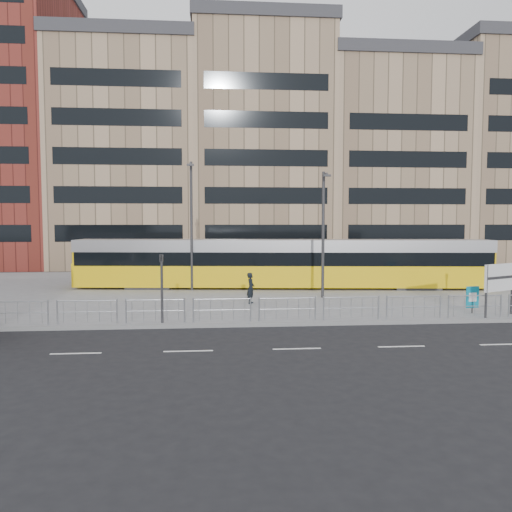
{
  "coord_description": "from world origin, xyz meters",
  "views": [
    {
      "loc": [
        -1.02,
        -22.03,
        4.73
      ],
      "look_at": [
        1.31,
        6.0,
        2.77
      ],
      "focal_mm": 35.0,
      "sensor_mm": 36.0,
      "label": 1
    }
  ],
  "objects": [
    {
      "name": "lamp_post_west",
      "position": [
        -2.54,
        11.12,
        4.76
      ],
      "size": [
        0.45,
        1.04,
        8.47
      ],
      "color": "#2D2D30",
      "rests_on": "plaza"
    },
    {
      "name": "tram",
      "position": [
        3.59,
        11.86,
        1.82
      ],
      "size": [
        28.34,
        5.5,
        3.32
      ],
      "rotation": [
        0.0,
        0.0,
        -0.1
      ],
      "color": "yellow",
      "rests_on": "plaza"
    },
    {
      "name": "kerb",
      "position": [
        0.0,
        0.05,
        0.07
      ],
      "size": [
        64.0,
        0.25,
        0.17
      ],
      "primitive_type": "cube",
      "color": "gray",
      "rests_on": "ground"
    },
    {
      "name": "traffic_light_west",
      "position": [
        -3.4,
        0.5,
        2.12
      ],
      "size": [
        0.18,
        0.21,
        3.1
      ],
      "rotation": [
        0.0,
        0.0,
        -0.08
      ],
      "color": "#2D2D30",
      "rests_on": "plaza"
    },
    {
      "name": "building_row",
      "position": [
        1.55,
        34.27,
        12.91
      ],
      "size": [
        70.4,
        18.4,
        31.2
      ],
      "color": "maroon",
      "rests_on": "ground"
    },
    {
      "name": "pedestrian_barrier",
      "position": [
        2.0,
        0.5,
        0.98
      ],
      "size": [
        32.07,
        0.07,
        1.1
      ],
      "color": "#94979C",
      "rests_on": "plaza"
    },
    {
      "name": "station_sign",
      "position": [
        12.68,
        0.8,
        1.91
      ],
      "size": [
        2.04,
        1.01,
        2.54
      ],
      "rotation": [
        0.0,
        0.0,
        0.44
      ],
      "color": "#2D2D30",
      "rests_on": "plaza"
    },
    {
      "name": "ad_panel",
      "position": [
        11.78,
        1.62,
        0.93
      ],
      "size": [
        0.72,
        0.18,
        1.34
      ],
      "rotation": [
        0.0,
        0.0,
        0.18
      ],
      "color": "#2D2D30",
      "rests_on": "plaza"
    },
    {
      "name": "road_markings",
      "position": [
        1.0,
        -4.0,
        0.01
      ],
      "size": [
        62.0,
        0.12,
        0.01
      ],
      "primitive_type": "cube",
      "color": "white",
      "rests_on": "ground"
    },
    {
      "name": "plaza",
      "position": [
        0.0,
        12.0,
        0.07
      ],
      "size": [
        64.0,
        24.0,
        0.15
      ],
      "primitive_type": "cube",
      "color": "slate",
      "rests_on": "ground"
    },
    {
      "name": "lamp_post_east",
      "position": [
        5.44,
        7.24,
        4.27
      ],
      "size": [
        0.45,
        1.04,
        7.51
      ],
      "color": "#2D2D30",
      "rests_on": "plaza"
    },
    {
      "name": "ground",
      "position": [
        0.0,
        0.0,
        0.0
      ],
      "size": [
        120.0,
        120.0,
        0.0
      ],
      "primitive_type": "plane",
      "color": "black",
      "rests_on": "ground"
    },
    {
      "name": "pedestrian",
      "position": [
        0.97,
        5.44,
        1.01
      ],
      "size": [
        0.57,
        0.72,
        1.72
      ],
      "primitive_type": "imported",
      "rotation": [
        0.0,
        0.0,
        1.29
      ],
      "color": "black",
      "rests_on": "plaza"
    }
  ]
}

